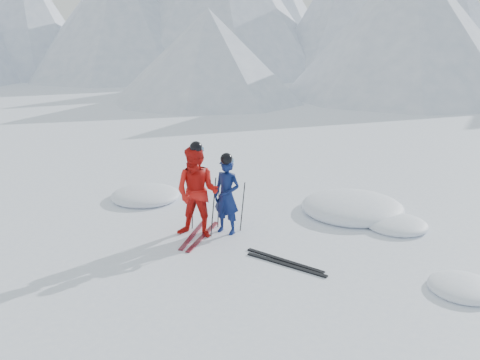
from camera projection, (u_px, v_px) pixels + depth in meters
The scene contains 12 objects.
ground at pixel (319, 254), 9.99m from camera, with size 160.00×160.00×0.00m, color white.
skier_blue at pixel (227, 196), 10.84m from camera, with size 0.61×0.40×1.67m, color #0D1B51.
skier_red at pixel (197, 192), 10.61m from camera, with size 0.95×0.74×1.96m, color red.
pole_blue_left at pixel (219, 204), 11.18m from camera, with size 0.02×0.02×1.11m, color black.
pole_blue_right at pixel (243, 207), 11.01m from camera, with size 0.02×0.02×1.11m, color black.
pole_red_left at pixel (192, 201), 11.05m from camera, with size 0.02×0.02×1.31m, color black.
pole_red_right at pixel (213, 207), 10.69m from camera, with size 0.02×0.02×1.31m, color black.
ski_worn_left at pixel (194, 234), 10.94m from camera, with size 0.09×1.70×0.03m, color black.
ski_worn_right at pixel (203, 236), 10.83m from camera, with size 0.09×1.70×0.03m, color black.
ski_loose_a at pixel (284, 260), 9.69m from camera, with size 0.09×1.70×0.03m, color black.
ski_loose_b at pixel (286, 265), 9.52m from camera, with size 0.09×1.70×0.03m, color black.
snow_lumps at pixel (309, 214), 12.20m from camera, with size 9.33×4.69×0.54m.
Camera 1 is at (3.09, -8.76, 4.25)m, focal length 38.00 mm.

